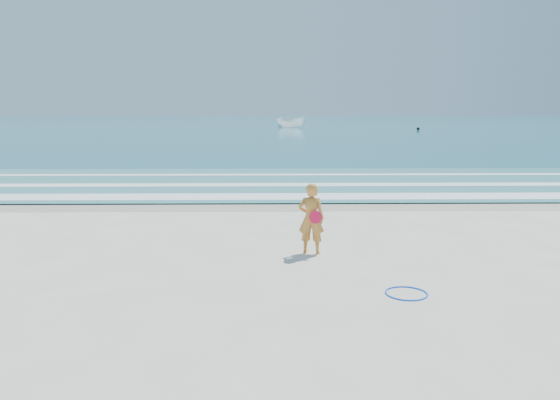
{
  "coord_description": "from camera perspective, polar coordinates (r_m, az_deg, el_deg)",
  "views": [
    {
      "loc": [
        -0.35,
        -8.33,
        3.1
      ],
      "look_at": [
        -0.16,
        4.0,
        1.0
      ],
      "focal_mm": 35.0,
      "sensor_mm": 36.0,
      "label": 1
    }
  ],
  "objects": [
    {
      "name": "foam_mid",
      "position": [
        21.75,
        0.04,
        1.61
      ],
      "size": [
        400.0,
        0.9,
        0.01
      ],
      "primitive_type": "cube",
      "color": "white",
      "rests_on": "shallow"
    },
    {
      "name": "ocean",
      "position": [
        113.38,
        -0.72,
        8.11
      ],
      "size": [
        400.0,
        190.0,
        0.04
      ],
      "primitive_type": "cube",
      "color": "#19727F",
      "rests_on": "ground"
    },
    {
      "name": "woman",
      "position": [
        11.63,
        3.28,
        -1.95
      ],
      "size": [
        0.61,
        0.46,
        1.52
      ],
      "color": "#C87C2F",
      "rests_on": "ground"
    },
    {
      "name": "wet_sand",
      "position": [
        17.61,
        0.27,
        -0.47
      ],
      "size": [
        400.0,
        2.4,
        0.0
      ],
      "primitive_type": "cube",
      "color": "#B2A893",
      "rests_on": "ground"
    },
    {
      "name": "buoy",
      "position": [
        76.26,
        14.24,
        7.23
      ],
      "size": [
        0.42,
        0.42,
        0.42
      ],
      "primitive_type": "sphere",
      "color": "black",
      "rests_on": "ocean"
    },
    {
      "name": "foam_near",
      "position": [
        18.88,
        0.19,
        0.38
      ],
      "size": [
        400.0,
        1.4,
        0.01
      ],
      "primitive_type": "cube",
      "color": "white",
      "rests_on": "shallow"
    },
    {
      "name": "hoop",
      "position": [
        9.54,
        13.07,
        -9.48
      ],
      "size": [
        0.73,
        0.73,
        0.03
      ],
      "primitive_type": "torus",
      "rotation": [
        0.0,
        0.0,
        -0.03
      ],
      "color": "#0E5CFD",
      "rests_on": "ground"
    },
    {
      "name": "boat",
      "position": [
        83.17,
        1.19,
        8.17
      ],
      "size": [
        4.89,
        2.81,
        1.78
      ],
      "primitive_type": "imported",
      "rotation": [
        0.0,
        0.0,
        1.32
      ],
      "color": "white",
      "rests_on": "ocean"
    },
    {
      "name": "shallow",
      "position": [
        22.54,
        0.01,
        1.88
      ],
      "size": [
        400.0,
        10.0,
        0.01
      ],
      "primitive_type": "cube",
      "color": "#59B7AD",
      "rests_on": "ocean"
    },
    {
      "name": "ground",
      "position": [
        8.9,
        1.46,
        -10.73
      ],
      "size": [
        400.0,
        400.0,
        0.0
      ],
      "primitive_type": "plane",
      "color": "silver",
      "rests_on": "ground"
    },
    {
      "name": "foam_far",
      "position": [
        25.02,
        -0.08,
        2.67
      ],
      "size": [
        400.0,
        0.6,
        0.01
      ],
      "primitive_type": "cube",
      "color": "white",
      "rests_on": "shallow"
    }
  ]
}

